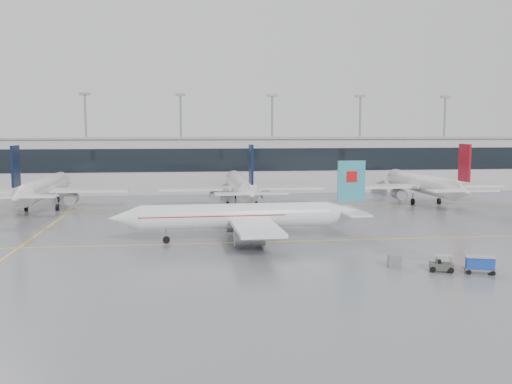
{
  "coord_description": "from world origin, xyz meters",
  "views": [
    {
      "loc": [
        -10.26,
        -69.54,
        13.9
      ],
      "look_at": [
        0.0,
        12.0,
        5.0
      ],
      "focal_mm": 40.0,
      "sensor_mm": 36.0,
      "label": 1
    }
  ],
  "objects": [
    {
      "name": "gse_unit",
      "position": [
        10.84,
        -14.91,
        0.64
      ],
      "size": [
        1.52,
        1.45,
        1.29
      ],
      "primitive_type": "cube",
      "rotation": [
        0.0,
        0.0,
        -0.23
      ],
      "color": "slate",
      "rests_on": "ground"
    },
    {
      "name": "terminal",
      "position": [
        0.0,
        62.0,
        6.0
      ],
      "size": [
        180.0,
        15.0,
        12.0
      ],
      "primitive_type": "cube",
      "color": "#A9A9AD",
      "rests_on": "ground"
    },
    {
      "name": "parked_jet_c",
      "position": [
        -0.0,
        33.69,
        3.71
      ],
      "size": [
        29.64,
        36.96,
        11.72
      ],
      "rotation": [
        0.0,
        0.0,
        1.57
      ],
      "color": "silver",
      "rests_on": "ground"
    },
    {
      "name": "parked_jet_d",
      "position": [
        35.0,
        33.69,
        3.71
      ],
      "size": [
        29.64,
        36.96,
        11.72
      ],
      "rotation": [
        0.0,
        0.0,
        1.57
      ],
      "color": "silver",
      "rests_on": "ground"
    },
    {
      "name": "taxi_line_cross",
      "position": [
        -30.0,
        15.0,
        0.01
      ],
      "size": [
        0.25,
        60.0,
        0.01
      ],
      "primitive_type": "cube",
      "color": "#EAB10E",
      "rests_on": "ground"
    },
    {
      "name": "taxi_line_main",
      "position": [
        0.0,
        0.0,
        0.01
      ],
      "size": [
        120.0,
        0.25,
        0.01
      ],
      "primitive_type": "cube",
      "color": "#EAB10E",
      "rests_on": "ground"
    },
    {
      "name": "baggage_cart",
      "position": [
        18.24,
        -18.23,
        1.0
      ],
      "size": [
        3.09,
        2.34,
        1.7
      ],
      "rotation": [
        0.0,
        0.0,
        -0.33
      ],
      "color": "gray",
      "rests_on": "ground"
    },
    {
      "name": "taxi_line_north",
      "position": [
        0.0,
        30.0,
        0.01
      ],
      "size": [
        120.0,
        0.25,
        0.01
      ],
      "primitive_type": "cube",
      "color": "#EAB10E",
      "rests_on": "ground"
    },
    {
      "name": "light_masts",
      "position": [
        0.0,
        68.0,
        13.34
      ],
      "size": [
        156.4,
        1.0,
        22.6
      ],
      "color": "gray",
      "rests_on": "ground"
    },
    {
      "name": "ground",
      "position": [
        0.0,
        0.0,
        0.0
      ],
      "size": [
        320.0,
        320.0,
        0.0
      ],
      "primitive_type": "plane",
      "color": "slate",
      "rests_on": "ground"
    },
    {
      "name": "terminal_roof",
      "position": [
        0.0,
        62.0,
        12.2
      ],
      "size": [
        182.0,
        16.0,
        0.4
      ],
      "primitive_type": "cube",
      "color": "gray",
      "rests_on": "ground"
    },
    {
      "name": "terminal_glass",
      "position": [
        0.0,
        54.45,
        7.5
      ],
      "size": [
        180.0,
        0.2,
        5.0
      ],
      "primitive_type": "cube",
      "color": "black",
      "rests_on": "ground"
    },
    {
      "name": "parked_jet_b",
      "position": [
        -35.0,
        33.69,
        3.71
      ],
      "size": [
        29.64,
        36.96,
        11.72
      ],
      "rotation": [
        0.0,
        0.0,
        1.57
      ],
      "color": "silver",
      "rests_on": "ground"
    },
    {
      "name": "baggage_tug",
      "position": [
        14.84,
        -17.05,
        0.59
      ],
      "size": [
        3.47,
        2.09,
        1.66
      ],
      "rotation": [
        0.0,
        0.0,
        -0.33
      ],
      "color": "#3C4036",
      "rests_on": "ground"
    },
    {
      "name": "air_canada_jet",
      "position": [
        -2.58,
        0.94,
        3.13
      ],
      "size": [
        33.1,
        25.51,
        10.04
      ],
      "rotation": [
        0.0,
        0.0,
        3.17
      ],
      "color": "white",
      "rests_on": "ground"
    }
  ]
}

